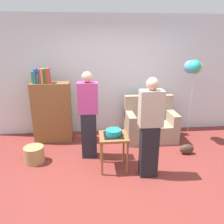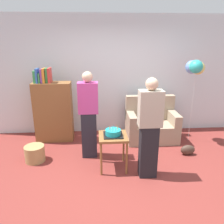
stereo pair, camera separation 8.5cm
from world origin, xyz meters
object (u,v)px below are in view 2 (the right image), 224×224
Objects in this scene: bookshelf at (53,110)px; birthday_cake at (113,133)px; balloon_bunch at (195,67)px; side_table at (113,141)px; couch at (151,125)px; person_blowing_candles at (89,115)px; handbag at (188,150)px; person_holding_cake at (149,129)px; wicker_basket at (35,154)px.

bookshelf is 5.00× the size of birthday_cake.
birthday_cake is 2.22m from balloon_bunch.
birthday_cake is at bearing -10.82° from side_table.
balloon_bunch is at bearing -10.83° from couch.
balloon_bunch reaches higher than side_table.
balloon_bunch is (2.95, -0.27, 0.94)m from bookshelf.
handbag is (1.91, -0.10, -0.73)m from person_blowing_candles.
bookshelf reaches higher than birthday_cake.
balloon_bunch is at bearing -143.09° from person_holding_cake.
wicker_basket reaches higher than handbag.
wicker_basket is at bearing -161.11° from couch.
person_holding_cake is 4.53× the size of wicker_basket.
person_blowing_candles is at bearing 132.28° from side_table.
birthday_cake is at bearing -166.63° from handbag.
handbag is (1.49, 0.35, -0.42)m from side_table.
person_blowing_candles is (-1.36, -0.68, 0.49)m from couch.
balloon_bunch is (1.74, 0.99, 1.10)m from side_table.
balloon_bunch is (1.20, 1.25, 0.79)m from person_holding_cake.
side_table is 0.38× the size of person_blowing_candles.
balloon_bunch is at bearing 29.54° from birthday_cake.
couch is at bearing -115.26° from person_holding_cake.
person_holding_cake is (0.96, -0.72, 0.00)m from person_blowing_candles.
couch is 0.67× the size of person_blowing_candles.
couch is 1.49m from side_table.
person_blowing_candles reaches higher than wicker_basket.
side_table is 1.92× the size of birthday_cake.
balloon_bunch is (3.17, 0.66, 1.47)m from wicker_basket.
person_blowing_candles is at bearing -153.40° from couch.
handbag is 0.16× the size of balloon_bunch.
birthday_cake reaches higher than side_table.
side_table is at bearing 169.18° from birthday_cake.
couch is at bearing -3.12° from bookshelf.
side_table is 0.68m from person_holding_cake.
person_blowing_candles is 1.00× the size of person_holding_cake.
wicker_basket is (-2.37, -0.81, -0.19)m from couch.
side_table is 2.20× the size of handbag.
couch is 1.79× the size of side_table.
person_holding_cake is 1.35m from handbag.
side_table is 1.71× the size of wicker_basket.
couch is at bearing 25.19° from person_blowing_candles.
bookshelf is 5.72× the size of handbag.
person_blowing_candles is (0.80, -0.80, 0.15)m from bookshelf.
person_holding_cake is 1.90m from balloon_bunch.
balloon_bunch is at bearing 11.75° from wicker_basket.
side_table is at bearing -46.06° from bookshelf.
bookshelf reaches higher than side_table.
person_holding_cake is at bearing -16.78° from wicker_basket.
wicker_basket is (-1.43, 0.33, -0.52)m from birthday_cake.
birthday_cake is at bearing -129.66° from couch.
person_holding_cake is at bearing -38.33° from person_blowing_candles.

